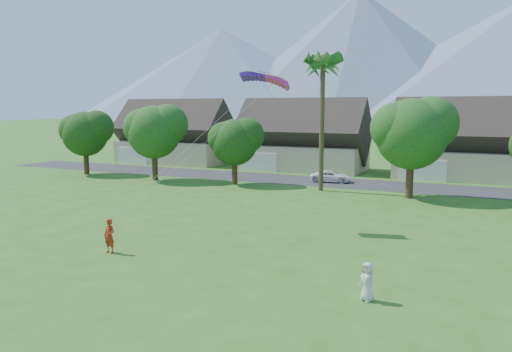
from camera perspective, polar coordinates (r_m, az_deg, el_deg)
The scene contains 10 objects.
ground at distance 20.96m, azimuth -12.00°, elevation -13.82°, with size 500.00×500.00×0.00m, color #2D6019.
street at distance 51.44m, azimuth 11.38°, elevation -0.87°, with size 90.00×7.00×0.01m, color #2D2D30.
kite_flyer at distance 27.69m, azimuth -16.41°, elevation -6.60°, with size 0.67×0.44×1.84m, color #B72714.
watcher at distance 20.78m, azimuth 12.60°, elevation -11.70°, with size 0.77×0.50×1.58m, color silver.
parked_car at distance 52.03m, azimuth 8.58°, elevation -0.06°, with size 1.94×4.20×1.17m, color white.
mountain_ridge at distance 276.29m, azimuth 25.19°, elevation 11.57°, with size 540.00×240.00×70.00m.
houses_row at distance 59.70m, azimuth 13.99°, elevation 3.56°, with size 72.75×8.19×8.86m.
tree_row at distance 45.37m, azimuth 8.32°, elevation 4.25°, with size 62.27×6.67×8.45m.
fan_palm at distance 46.28m, azimuth 7.66°, elevation 12.90°, with size 3.00×3.00×13.80m.
parafoil_kite at distance 32.23m, azimuth 1.12°, elevation 11.21°, with size 3.30×1.30×0.50m.
Camera 1 is at (11.89, -15.46, 7.68)m, focal length 35.00 mm.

